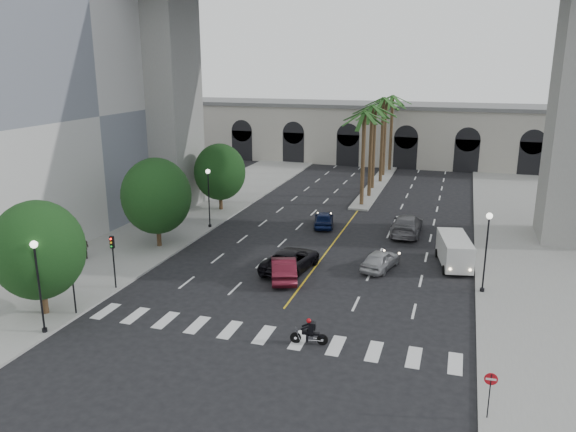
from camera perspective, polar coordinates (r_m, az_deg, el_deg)
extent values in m
plane|color=black|center=(32.41, -1.54, -10.82)|extent=(140.00, 140.00, 0.00)
cube|color=gray|center=(51.07, -12.06, -1.12)|extent=(8.00, 100.00, 0.15)
cube|color=gray|center=(45.13, 23.51, -4.32)|extent=(8.00, 100.00, 0.15)
cube|color=gray|center=(67.67, 8.97, 3.11)|extent=(2.00, 24.00, 0.20)
cube|color=beige|center=(53.95, -25.62, 9.35)|extent=(16.00, 32.00, 20.00)
cube|color=beige|center=(83.65, 10.88, 8.08)|extent=(70.00, 10.00, 8.00)
cube|color=slate|center=(83.23, 11.03, 10.98)|extent=(71.00, 10.50, 0.50)
cube|color=gray|center=(56.99, -12.30, 11.14)|extent=(5.00, 6.00, 20.80)
cylinder|color=#47331E|center=(57.08, 7.62, 5.64)|extent=(0.40, 0.40, 9.50)
cylinder|color=#47331E|center=(60.94, 8.39, 6.38)|extent=(0.40, 0.40, 9.80)
cylinder|color=#47331E|center=(64.93, 8.69, 6.69)|extent=(0.40, 0.40, 9.30)
cylinder|color=#47331E|center=(68.74, 9.52, 7.47)|extent=(0.40, 0.40, 10.10)
cylinder|color=#47331E|center=(72.73, 9.78, 7.69)|extent=(0.40, 0.40, 9.60)
cylinder|color=#47331E|center=(76.61, 10.43, 8.16)|extent=(0.40, 0.40, 9.90)
cylinder|color=#382616|center=(35.77, -23.53, -7.52)|extent=(0.36, 0.36, 2.34)
ellipsoid|color=black|center=(34.82, -24.03, -3.17)|extent=(5.20, 5.20, 5.72)
cylinder|color=#382616|center=(45.64, -13.00, -1.66)|extent=(0.36, 0.36, 2.45)
ellipsoid|color=black|center=(44.87, -13.23, 1.99)|extent=(5.44, 5.44, 5.98)
cylinder|color=#382616|center=(55.93, -6.85, 1.68)|extent=(0.36, 0.36, 2.27)
ellipsoid|color=black|center=(55.34, -6.94, 4.47)|extent=(5.04, 5.04, 5.54)
cylinder|color=black|center=(33.81, -23.47, -10.69)|extent=(0.28, 0.28, 0.36)
cylinder|color=black|center=(32.87, -23.92, -6.88)|extent=(0.11, 0.11, 5.00)
sphere|color=white|center=(32.05, -24.41, -2.65)|extent=(0.40, 0.40, 0.40)
cylinder|color=black|center=(50.27, -7.93, -1.06)|extent=(0.28, 0.28, 0.36)
cylinder|color=black|center=(49.65, -8.03, 1.62)|extent=(0.11, 0.11, 5.00)
sphere|color=white|center=(49.10, -8.15, 4.51)|extent=(0.40, 0.40, 0.40)
cylinder|color=black|center=(38.23, 19.11, -7.19)|extent=(0.28, 0.28, 0.36)
cylinder|color=black|center=(37.40, 19.43, -3.76)|extent=(0.11, 0.11, 5.00)
sphere|color=white|center=(36.68, 19.79, 0.00)|extent=(0.40, 0.40, 0.40)
cylinder|color=black|center=(34.86, -20.97, -6.81)|extent=(0.10, 0.10, 3.50)
cube|color=black|center=(34.35, -21.21, -4.48)|extent=(0.25, 0.18, 0.80)
cylinder|color=black|center=(37.83, -17.26, -4.72)|extent=(0.10, 0.10, 3.50)
cube|color=black|center=(37.36, -17.44, -2.56)|extent=(0.25, 0.18, 0.80)
cylinder|color=black|center=(30.22, 0.77, -12.25)|extent=(0.60, 0.18, 0.59)
cylinder|color=black|center=(30.07, 3.51, -12.44)|extent=(0.60, 0.18, 0.59)
cube|color=silver|center=(30.09, 2.24, -12.22)|extent=(0.43, 0.33, 0.26)
cube|color=black|center=(29.98, 1.96, -11.73)|extent=(0.57, 0.29, 0.20)
cube|color=black|center=(29.95, 2.82, -11.86)|extent=(0.47, 0.30, 0.12)
cylinder|color=black|center=(29.93, 1.20, -11.31)|extent=(0.10, 0.54, 0.03)
cube|color=black|center=(29.81, 2.38, -11.19)|extent=(0.31, 0.41, 0.51)
cube|color=black|center=(29.77, 2.69, -11.12)|extent=(0.18, 0.31, 0.37)
sphere|color=#AC0B11|center=(29.67, 2.12, -10.59)|extent=(0.26, 0.26, 0.26)
imported|color=#A1A2A6|center=(40.56, 9.36, -4.41)|extent=(2.61, 4.42, 1.41)
imported|color=#470E19|center=(38.27, -0.47, -5.31)|extent=(3.17, 5.00, 1.56)
imported|color=black|center=(39.78, 0.28, -4.46)|extent=(3.43, 6.03, 1.59)
imported|color=slate|center=(49.05, 11.97, -0.86)|extent=(2.43, 5.88, 1.70)
imported|color=#0E1941|center=(50.28, 3.66, -0.31)|extent=(2.54, 4.43, 1.42)
cube|color=silver|center=(42.18, 16.55, -3.33)|extent=(2.80, 5.35, 1.88)
cube|color=black|center=(39.87, 17.13, -4.12)|extent=(1.76, 0.56, 0.80)
cylinder|color=black|center=(40.66, 15.61, -5.31)|extent=(0.38, 0.70, 0.66)
cylinder|color=black|center=(40.99, 18.09, -5.34)|extent=(0.38, 0.70, 0.66)
cylinder|color=black|center=(43.99, 14.93, -3.67)|extent=(0.38, 0.70, 0.66)
cylinder|color=black|center=(44.29, 17.23, -3.71)|extent=(0.38, 0.70, 0.66)
imported|color=black|center=(43.28, -20.98, -3.50)|extent=(0.79, 0.72, 1.81)
imported|color=black|center=(44.31, -20.05, -2.99)|extent=(0.89, 0.70, 1.79)
cylinder|color=black|center=(25.44, 19.74, -16.98)|extent=(0.05, 0.05, 2.16)
cylinder|color=#AB0C15|center=(25.01, 19.93, -15.31)|extent=(0.54, 0.06, 0.54)
cube|color=silver|center=(25.01, 19.93, -15.31)|extent=(0.42, 0.04, 0.09)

